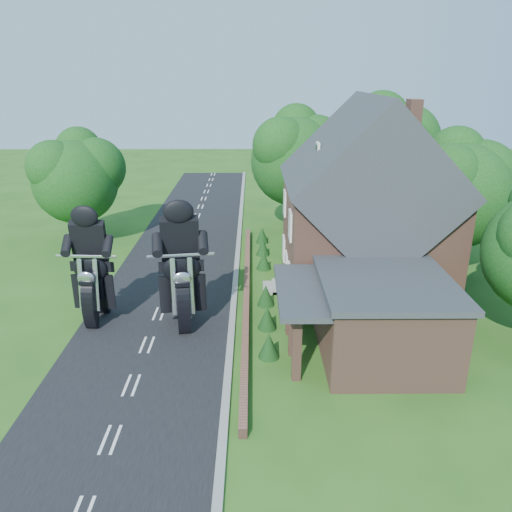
{
  "coord_description": "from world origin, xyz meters",
  "views": [
    {
      "loc": [
        4.64,
        -19.14,
        11.18
      ],
      "look_at": [
        4.8,
        3.65,
        2.8
      ],
      "focal_mm": 35.0,
      "sensor_mm": 36.0,
      "label": 1
    }
  ],
  "objects_px": {
    "annex": "(380,317)",
    "motorcycle_lead": "(184,308)",
    "motorcycle_follow": "(97,304)",
    "house": "(365,213)",
    "garden_wall": "(246,293)"
  },
  "relations": [
    {
      "from": "annex",
      "to": "motorcycle_follow",
      "type": "xyz_separation_m",
      "value": [
        -12.65,
        3.12,
        -0.91
      ]
    },
    {
      "from": "motorcycle_lead",
      "to": "motorcycle_follow",
      "type": "relative_size",
      "value": 1.06
    },
    {
      "from": "motorcycle_lead",
      "to": "motorcycle_follow",
      "type": "distance_m",
      "value": 4.22
    },
    {
      "from": "garden_wall",
      "to": "motorcycle_follow",
      "type": "xyz_separation_m",
      "value": [
        -7.08,
        -2.68,
        0.66
      ]
    },
    {
      "from": "house",
      "to": "motorcycle_lead",
      "type": "relative_size",
      "value": 5.22
    },
    {
      "from": "house",
      "to": "motorcycle_lead",
      "type": "bearing_deg",
      "value": -155.41
    },
    {
      "from": "house",
      "to": "motorcycle_follow",
      "type": "distance_m",
      "value": 14.21
    },
    {
      "from": "annex",
      "to": "motorcycle_lead",
      "type": "height_order",
      "value": "annex"
    },
    {
      "from": "house",
      "to": "motorcycle_lead",
      "type": "distance_m",
      "value": 10.56
    },
    {
      "from": "motorcycle_lead",
      "to": "motorcycle_follow",
      "type": "height_order",
      "value": "motorcycle_lead"
    },
    {
      "from": "house",
      "to": "annex",
      "type": "relative_size",
      "value": 1.45
    },
    {
      "from": "garden_wall",
      "to": "annex",
      "type": "xyz_separation_m",
      "value": [
        5.57,
        -5.8,
        1.57
      ]
    },
    {
      "from": "garden_wall",
      "to": "annex",
      "type": "distance_m",
      "value": 8.19
    },
    {
      "from": "annex",
      "to": "motorcycle_follow",
      "type": "relative_size",
      "value": 3.82
    },
    {
      "from": "motorcycle_lead",
      "to": "house",
      "type": "bearing_deg",
      "value": -164.15
    }
  ]
}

